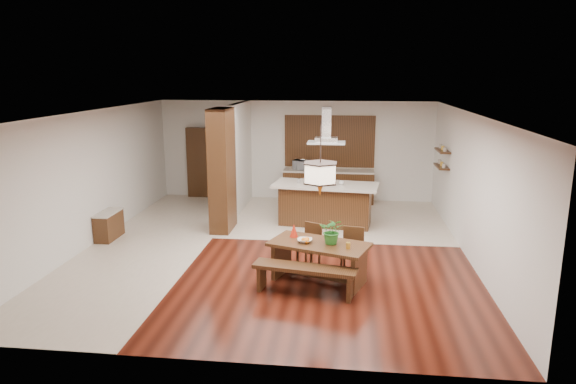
# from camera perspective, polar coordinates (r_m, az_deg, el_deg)

# --- Properties ---
(room_shell) EXTENTS (9.00, 9.04, 2.92)m
(room_shell) POSITION_cam_1_polar(r_m,az_deg,el_deg) (10.63, -1.61, 4.31)
(room_shell) COLOR #341009
(room_shell) RESTS_ON ground
(tile_hallway) EXTENTS (2.50, 9.00, 0.01)m
(tile_hallway) POSITION_cam_1_polar(r_m,az_deg,el_deg) (11.82, -14.93, -5.50)
(tile_hallway) COLOR beige
(tile_hallway) RESTS_ON ground
(tile_kitchen) EXTENTS (5.50, 4.00, 0.01)m
(tile_kitchen) POSITION_cam_1_polar(r_m,az_deg,el_deg) (13.41, 5.27, -2.88)
(tile_kitchen) COLOR beige
(tile_kitchen) RESTS_ON ground
(soffit_band) EXTENTS (8.00, 9.00, 0.02)m
(soffit_band) POSITION_cam_1_polar(r_m,az_deg,el_deg) (10.53, -1.64, 8.74)
(soffit_band) COLOR #3E1D0F
(soffit_band) RESTS_ON room_shell
(partition_pier) EXTENTS (0.45, 1.00, 2.90)m
(partition_pier) POSITION_cam_1_polar(r_m,az_deg,el_deg) (12.16, -7.34, 2.40)
(partition_pier) COLOR black
(partition_pier) RESTS_ON ground
(partition_stub) EXTENTS (0.18, 2.40, 2.90)m
(partition_stub) POSITION_cam_1_polar(r_m,az_deg,el_deg) (14.17, -5.32, 3.98)
(partition_stub) COLOR silver
(partition_stub) RESTS_ON ground
(hallway_console) EXTENTS (0.37, 0.88, 0.63)m
(hallway_console) POSITION_cam_1_polar(r_m,az_deg,el_deg) (12.32, -19.28, -3.53)
(hallway_console) COLOR black
(hallway_console) RESTS_ON ground
(hallway_doorway) EXTENTS (1.10, 0.20, 2.10)m
(hallway_doorway) POSITION_cam_1_polar(r_m,az_deg,el_deg) (15.60, -9.15, 3.22)
(hallway_doorway) COLOR black
(hallway_doorway) RESTS_ON ground
(rear_counter) EXTENTS (2.60, 0.62, 0.95)m
(rear_counter) POSITION_cam_1_polar(r_m,az_deg,el_deg) (14.95, 4.51, 0.67)
(rear_counter) COLOR black
(rear_counter) RESTS_ON ground
(kitchen_window) EXTENTS (2.60, 0.08, 1.50)m
(kitchen_window) POSITION_cam_1_polar(r_m,az_deg,el_deg) (14.99, 4.64, 5.65)
(kitchen_window) COLOR #AA6433
(kitchen_window) RESTS_ON room_shell
(shelf_lower) EXTENTS (0.26, 0.90, 0.04)m
(shelf_lower) POSITION_cam_1_polar(r_m,az_deg,el_deg) (13.41, 16.68, 2.74)
(shelf_lower) COLOR black
(shelf_lower) RESTS_ON room_shell
(shelf_upper) EXTENTS (0.26, 0.90, 0.04)m
(shelf_upper) POSITION_cam_1_polar(r_m,az_deg,el_deg) (13.34, 16.80, 4.42)
(shelf_upper) COLOR black
(shelf_upper) RESTS_ON room_shell
(dining_table) EXTENTS (1.93, 1.40, 0.73)m
(dining_table) POSITION_cam_1_polar(r_m,az_deg,el_deg) (9.28, 3.48, -6.78)
(dining_table) COLOR black
(dining_table) RESTS_ON ground
(dining_bench) EXTENTS (1.82, 0.69, 0.50)m
(dining_bench) POSITION_cam_1_polar(r_m,az_deg,el_deg) (8.84, 1.87, -9.77)
(dining_bench) COLOR black
(dining_bench) RESTS_ON ground
(dining_chair_left) EXTENTS (0.51, 0.51, 0.86)m
(dining_chair_left) POSITION_cam_1_polar(r_m,az_deg,el_deg) (9.94, 2.32, -6.04)
(dining_chair_left) COLOR black
(dining_chair_left) RESTS_ON ground
(dining_chair_right) EXTENTS (0.45, 0.45, 0.89)m
(dining_chair_right) POSITION_cam_1_polar(r_m,az_deg,el_deg) (9.64, 7.10, -6.66)
(dining_chair_right) COLOR black
(dining_chair_right) RESTS_ON ground
(pendant_lantern) EXTENTS (0.64, 0.64, 1.31)m
(pendant_lantern) POSITION_cam_1_polar(r_m,az_deg,el_deg) (8.85, 3.63, 3.70)
(pendant_lantern) COLOR beige
(pendant_lantern) RESTS_ON room_shell
(foliage_plant) EXTENTS (0.48, 0.43, 0.48)m
(foliage_plant) POSITION_cam_1_polar(r_m,az_deg,el_deg) (9.11, 4.96, -4.34)
(foliage_plant) COLOR #276D24
(foliage_plant) RESTS_ON dining_table
(fruit_bowl) EXTENTS (0.28, 0.28, 0.06)m
(fruit_bowl) POSITION_cam_1_polar(r_m,az_deg,el_deg) (9.23, 1.88, -5.41)
(fruit_bowl) COLOR beige
(fruit_bowl) RESTS_ON dining_table
(napkin_cone) EXTENTS (0.20, 0.20, 0.24)m
(napkin_cone) POSITION_cam_1_polar(r_m,az_deg,el_deg) (9.49, 0.66, -4.30)
(napkin_cone) COLOR red
(napkin_cone) RESTS_ON dining_table
(gold_ornament) EXTENTS (0.09, 0.09, 0.11)m
(gold_ornament) POSITION_cam_1_polar(r_m,az_deg,el_deg) (8.95, 6.70, -5.94)
(gold_ornament) COLOR gold
(gold_ornament) RESTS_ON dining_table
(kitchen_island) EXTENTS (2.64, 1.38, 1.04)m
(kitchen_island) POSITION_cam_1_polar(r_m,az_deg,el_deg) (12.69, 4.17, -1.31)
(kitchen_island) COLOR black
(kitchen_island) RESTS_ON ground
(range_hood) EXTENTS (0.90, 0.55, 0.87)m
(range_hood) POSITION_cam_1_polar(r_m,az_deg,el_deg) (12.35, 4.32, 7.40)
(range_hood) COLOR silver
(range_hood) RESTS_ON room_shell
(island_cup) EXTENTS (0.15, 0.15, 0.09)m
(island_cup) POSITION_cam_1_polar(r_m,az_deg,el_deg) (12.47, 5.95, 1.02)
(island_cup) COLOR silver
(island_cup) RESTS_ON kitchen_island
(microwave) EXTENTS (0.56, 0.44, 0.27)m
(microwave) POSITION_cam_1_polar(r_m,az_deg,el_deg) (14.87, 1.57, 3.04)
(microwave) COLOR #BABBC1
(microwave) RESTS_ON rear_counter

